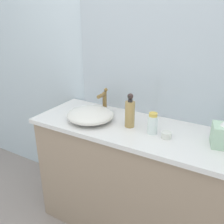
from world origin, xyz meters
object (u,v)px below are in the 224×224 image
object	(u,v)px
candle_jar	(166,135)
soap_dispenser	(130,113)
lotion_bottle	(153,124)
sink_basin	(90,115)

from	to	relation	value
candle_jar	soap_dispenser	bearing A→B (deg)	172.19
soap_dispenser	lotion_bottle	xyz separation A→B (m)	(0.16, -0.02, -0.03)
soap_dispenser	lotion_bottle	size ratio (longest dim) A/B	1.67
candle_jar	lotion_bottle	bearing A→B (deg)	170.47
soap_dispenser	candle_jar	size ratio (longest dim) A/B	3.75
sink_basin	lotion_bottle	world-z (taller)	lotion_bottle
sink_basin	lotion_bottle	bearing A→B (deg)	3.59
sink_basin	soap_dispenser	world-z (taller)	soap_dispenser
sink_basin	soap_dispenser	distance (m)	0.29
soap_dispenser	lotion_bottle	distance (m)	0.17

